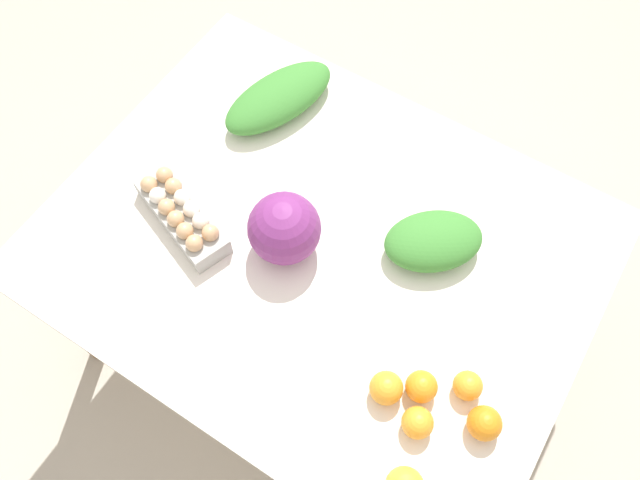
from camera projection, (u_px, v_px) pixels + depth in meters
ground_plane at (320, 333)px, 2.21m from camera, size 8.00×8.00×0.00m
dining_table at (320, 257)px, 1.65m from camera, size 1.35×1.06×0.70m
cabbage_purple at (284, 229)px, 1.50m from camera, size 0.18×0.18×0.18m
egg_carton at (181, 214)px, 1.57m from camera, size 0.32×0.20×0.09m
greens_bunch_kale at (433, 241)px, 1.53m from camera, size 0.29×0.29×0.09m
greens_bunch_chard at (279, 98)px, 1.74m from camera, size 0.26×0.38×0.09m
orange_1 at (417, 423)px, 1.35m from camera, size 0.07×0.07×0.07m
orange_2 at (421, 387)px, 1.38m from camera, size 0.07×0.07×0.07m
orange_3 at (386, 388)px, 1.38m from camera, size 0.08×0.08×0.08m
orange_4 at (484, 423)px, 1.34m from camera, size 0.08×0.08×0.08m
orange_5 at (468, 386)px, 1.38m from camera, size 0.07×0.07×0.07m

